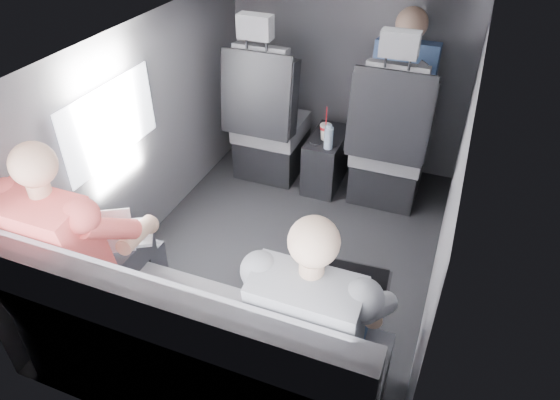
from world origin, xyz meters
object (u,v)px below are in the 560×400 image
at_px(water_bottle, 329,138).
at_px(passenger_front_right, 402,87).
at_px(front_seat_left, 268,128).
at_px(soda_cup, 326,131).
at_px(laptop_white, 114,233).
at_px(passenger_rear_right, 317,322).
at_px(front_seat_right, 389,150).
at_px(laptop_black, 346,285).
at_px(passenger_rear_left, 83,250).
at_px(center_console, 326,160).
at_px(rear_bench, 196,352).

height_order(water_bottle, passenger_front_right, passenger_front_right).
height_order(front_seat_left, soda_cup, front_seat_left).
bearing_deg(laptop_white, front_seat_left, 86.96).
bearing_deg(passenger_rear_right, water_bottle, 105.28).
distance_m(water_bottle, passenger_rear_right, 1.75).
relative_size(soda_cup, water_bottle, 1.40).
height_order(front_seat_right, passenger_front_right, passenger_front_right).
bearing_deg(laptop_white, laptop_black, 3.67).
xyz_separation_m(laptop_white, passenger_front_right, (0.98, 1.92, 0.13)).
distance_m(front_seat_left, front_seat_right, 0.90).
height_order(water_bottle, passenger_rear_left, passenger_rear_left).
distance_m(laptop_black, passenger_rear_right, 0.22).
height_order(front_seat_right, soda_cup, front_seat_right).
height_order(front_seat_left, laptop_white, front_seat_left).
xyz_separation_m(front_seat_right, laptop_white, (-0.99, -1.66, 0.23)).
relative_size(front_seat_right, passenger_rear_left, 1.03).
bearing_deg(front_seat_left, center_console, 5.07).
bearing_deg(center_console, rear_bench, -90.00).
relative_size(passenger_rear_left, passenger_front_right, 1.42).
relative_size(passenger_rear_left, passenger_rear_right, 1.03).
bearing_deg(front_seat_right, center_console, 174.93).
distance_m(water_bottle, passenger_front_right, 0.61).
xyz_separation_m(soda_cup, passenger_rear_left, (-0.59, -1.80, 0.17)).
bearing_deg(center_console, soda_cup, -96.03).
bearing_deg(water_bottle, rear_bench, -91.69).
bearing_deg(front_seat_right, passenger_front_right, 91.08).
bearing_deg(front_seat_left, passenger_rear_right, -61.97).
distance_m(front_seat_right, rear_bench, 1.96).
bearing_deg(passenger_rear_right, soda_cup, 106.04).
bearing_deg(passenger_rear_right, front_seat_right, 91.96).
bearing_deg(water_bottle, front_seat_right, 17.45).
distance_m(rear_bench, passenger_rear_left, 0.69).
bearing_deg(rear_bench, front_seat_left, 103.31).
relative_size(center_console, water_bottle, 2.70).
distance_m(front_seat_right, laptop_white, 1.94).
distance_m(rear_bench, laptop_black, 0.72).
bearing_deg(soda_cup, passenger_rear_left, -108.24).
distance_m(soda_cup, passenger_rear_left, 1.90).
distance_m(soda_cup, water_bottle, 0.13).
height_order(water_bottle, laptop_black, laptop_black).
distance_m(front_seat_right, laptop_black, 1.61).
bearing_deg(center_console, laptop_white, -107.57).
relative_size(soda_cup, passenger_front_right, 0.29).
relative_size(rear_bench, laptop_black, 4.45).
xyz_separation_m(front_seat_left, passenger_front_right, (0.90, 0.26, 0.36)).
relative_size(front_seat_left, laptop_black, 3.52).
bearing_deg(passenger_front_right, soda_cup, -149.36).
xyz_separation_m(center_console, passenger_rear_right, (0.51, -1.85, 0.41)).
relative_size(center_console, passenger_front_right, 0.56).
relative_size(soda_cup, laptop_white, 0.62).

